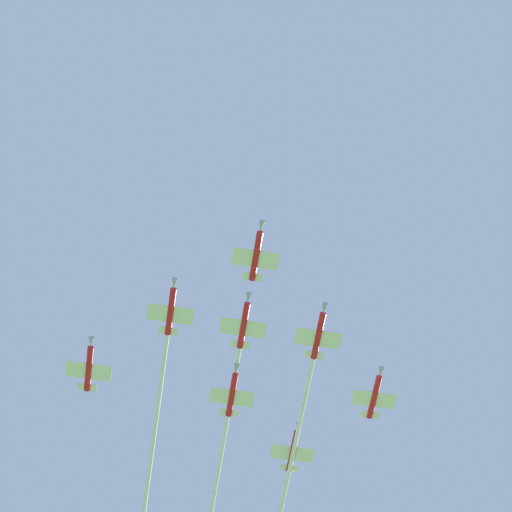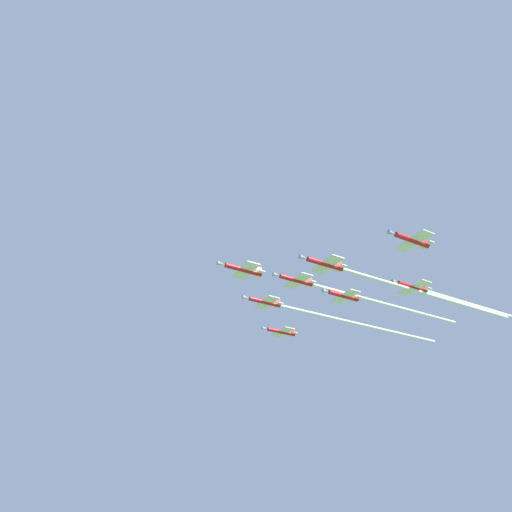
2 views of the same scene
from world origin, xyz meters
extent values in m
cylinder|color=red|center=(10.70, 11.58, 154.00)|extent=(9.53, 3.14, 1.16)
cone|color=#9EA3AD|center=(5.03, 12.80, 154.00)|extent=(2.30, 1.52, 1.10)
cube|color=white|center=(11.22, 11.46, 153.95)|extent=(5.08, 8.97, 0.19)
cube|color=white|center=(14.77, 10.70, 154.00)|extent=(2.20, 3.82, 0.19)
cube|color=red|center=(14.69, 10.72, 154.95)|extent=(1.69, 0.52, 1.90)
cylinder|color=red|center=(21.11, -4.56, 152.52)|extent=(9.53, 3.14, 1.16)
cone|color=#9EA3AD|center=(15.43, -3.33, 152.52)|extent=(2.30, 1.52, 1.10)
cube|color=white|center=(21.62, -4.67, 152.46)|extent=(5.08, 8.97, 0.19)
cube|color=white|center=(25.17, -5.43, 152.52)|extent=(2.20, 3.82, 0.19)
cube|color=red|center=(25.09, -5.42, 153.47)|extent=(1.69, 0.52, 1.90)
cylinder|color=white|center=(54.68, -11.80, 152.52)|extent=(58.04, 13.29, 0.81)
cylinder|color=red|center=(26.83, 21.98, 154.13)|extent=(9.53, 3.14, 1.16)
cone|color=#9EA3AD|center=(21.16, 23.21, 154.13)|extent=(2.30, 1.52, 1.10)
cube|color=white|center=(27.35, 21.87, 154.08)|extent=(5.08, 8.97, 0.19)
cube|color=white|center=(30.90, 21.10, 154.13)|extent=(2.20, 3.82, 0.19)
cube|color=red|center=(30.82, 21.12, 155.08)|extent=(1.69, 0.52, 1.90)
cylinder|color=white|center=(61.05, 14.59, 154.13)|extent=(59.32, 13.56, 0.81)
cylinder|color=red|center=(25.30, 8.43, 154.97)|extent=(9.53, 3.14, 1.16)
cone|color=#9EA3AD|center=(19.62, 9.65, 154.97)|extent=(2.30, 1.52, 1.10)
cube|color=white|center=(25.81, 8.31, 154.92)|extent=(5.08, 8.97, 0.19)
cube|color=white|center=(29.36, 7.55, 154.97)|extent=(2.20, 3.82, 0.19)
cube|color=red|center=(29.28, 7.57, 155.92)|extent=(1.69, 0.52, 1.90)
cylinder|color=white|center=(55.95, 1.81, 154.97)|extent=(52.18, 12.02, 0.81)
cylinder|color=red|center=(31.51, -20.69, 155.40)|extent=(9.53, 3.14, 1.16)
cone|color=#9EA3AD|center=(25.83, -19.46, 155.40)|extent=(2.30, 1.52, 1.10)
cube|color=white|center=(32.03, -20.80, 155.35)|extent=(5.08, 8.97, 0.19)
cube|color=white|center=(35.58, -21.57, 155.40)|extent=(2.20, 3.82, 0.19)
cube|color=red|center=(35.49, -21.55, 156.35)|extent=(1.69, 0.52, 1.90)
cylinder|color=red|center=(42.97, 32.38, 152.61)|extent=(9.53, 3.14, 1.16)
cone|color=#9EA3AD|center=(37.29, 33.61, 152.61)|extent=(2.30, 1.52, 1.10)
cube|color=white|center=(43.48, 32.27, 152.56)|extent=(5.08, 8.97, 0.19)
cube|color=white|center=(47.03, 31.51, 152.61)|extent=(2.20, 3.82, 0.19)
cube|color=red|center=(46.95, 31.52, 153.56)|extent=(1.69, 0.52, 1.90)
cylinder|color=red|center=(39.89, 5.28, 154.06)|extent=(9.53, 3.14, 1.16)
cone|color=#9EA3AD|center=(34.22, 6.50, 154.06)|extent=(2.30, 1.52, 1.10)
cube|color=white|center=(40.41, 5.16, 154.00)|extent=(5.08, 8.97, 0.19)
cube|color=white|center=(43.96, 4.40, 154.06)|extent=(2.20, 3.82, 0.19)
cube|color=red|center=(43.88, 4.42, 155.01)|extent=(1.69, 0.52, 1.90)
cylinder|color=red|center=(47.64, -10.28, 153.33)|extent=(9.53, 3.14, 1.16)
cone|color=#9EA3AD|center=(41.97, -9.06, 153.33)|extent=(2.30, 1.52, 1.10)
cube|color=white|center=(48.16, -10.40, 153.27)|extent=(5.08, 8.97, 0.19)
cube|color=white|center=(51.71, -11.16, 153.33)|extent=(2.20, 3.82, 0.19)
cube|color=red|center=(51.63, -11.14, 154.28)|extent=(1.69, 0.52, 1.90)
cylinder|color=white|center=(81.87, -17.67, 153.33)|extent=(59.33, 13.56, 0.81)
camera|label=1|loc=(-60.34, 38.82, 2.84)|focal=67.63mm
camera|label=2|loc=(-46.53, -58.80, 103.87)|focal=30.77mm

